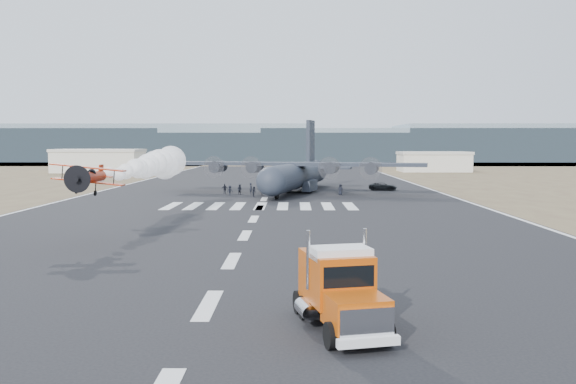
{
  "coord_description": "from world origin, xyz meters",
  "views": [
    {
      "loc": [
        4.44,
        -31.07,
        8.41
      ],
      "look_at": [
        3.93,
        23.78,
        4.0
      ],
      "focal_mm": 38.0,
      "sensor_mm": 36.0,
      "label": 1
    }
  ],
  "objects_px": {
    "hangar_right": "(434,161)",
    "crew_h": "(254,192)",
    "semi_truck": "(340,288)",
    "aerobatic_biplane": "(89,177)",
    "crew_e": "(340,190)",
    "crew_g": "(268,189)",
    "transport_aircraft": "(296,173)",
    "support_vehicle": "(383,186)",
    "crew_b": "(240,189)",
    "crew_c": "(230,190)",
    "crew_d": "(225,189)",
    "hangar_left": "(99,160)",
    "crew_f": "(263,190)",
    "crew_a": "(251,189)"
  },
  "relations": [
    {
      "from": "crew_h",
      "to": "support_vehicle",
      "type": "bearing_deg",
      "value": -75.03
    },
    {
      "from": "semi_truck",
      "to": "aerobatic_biplane",
      "type": "relative_size",
      "value": 1.39
    },
    {
      "from": "crew_g",
      "to": "crew_h",
      "type": "relative_size",
      "value": 1.12
    },
    {
      "from": "semi_truck",
      "to": "crew_f",
      "type": "relative_size",
      "value": 4.89
    },
    {
      "from": "crew_b",
      "to": "crew_a",
      "type": "bearing_deg",
      "value": -131.06
    },
    {
      "from": "semi_truck",
      "to": "crew_d",
      "type": "bearing_deg",
      "value": 86.98
    },
    {
      "from": "hangar_left",
      "to": "semi_truck",
      "type": "bearing_deg",
      "value": -68.54
    },
    {
      "from": "crew_a",
      "to": "crew_c",
      "type": "height_order",
      "value": "crew_a"
    },
    {
      "from": "crew_c",
      "to": "crew_h",
      "type": "bearing_deg",
      "value": -65.89
    },
    {
      "from": "crew_f",
      "to": "crew_g",
      "type": "xyz_separation_m",
      "value": [
        0.65,
        1.85,
        0.01
      ]
    },
    {
      "from": "crew_c",
      "to": "crew_h",
      "type": "distance_m",
      "value": 4.63
    },
    {
      "from": "crew_b",
      "to": "crew_f",
      "type": "distance_m",
      "value": 4.2
    },
    {
      "from": "aerobatic_biplane",
      "to": "crew_a",
      "type": "bearing_deg",
      "value": 80.55
    },
    {
      "from": "crew_d",
      "to": "crew_h",
      "type": "xyz_separation_m",
      "value": [
        5.26,
        -5.27,
        -0.04
      ]
    },
    {
      "from": "semi_truck",
      "to": "crew_e",
      "type": "height_order",
      "value": "semi_truck"
    },
    {
      "from": "aerobatic_biplane",
      "to": "crew_h",
      "type": "relative_size",
      "value": 3.91
    },
    {
      "from": "crew_c",
      "to": "semi_truck",
      "type": "bearing_deg",
      "value": -117.01
    },
    {
      "from": "crew_a",
      "to": "crew_e",
      "type": "bearing_deg",
      "value": -107.07
    },
    {
      "from": "hangar_left",
      "to": "crew_h",
      "type": "relative_size",
      "value": 15.62
    },
    {
      "from": "aerobatic_biplane",
      "to": "transport_aircraft",
      "type": "bearing_deg",
      "value": 73.84
    },
    {
      "from": "hangar_left",
      "to": "crew_b",
      "type": "relative_size",
      "value": 14.71
    },
    {
      "from": "hangar_left",
      "to": "crew_b",
      "type": "height_order",
      "value": "hangar_left"
    },
    {
      "from": "crew_h",
      "to": "crew_f",
      "type": "bearing_deg",
      "value": -44.66
    },
    {
      "from": "crew_b",
      "to": "crew_d",
      "type": "relative_size",
      "value": 1.02
    },
    {
      "from": "semi_truck",
      "to": "crew_a",
      "type": "bearing_deg",
      "value": 83.68
    },
    {
      "from": "support_vehicle",
      "to": "crew_c",
      "type": "bearing_deg",
      "value": 121.55
    },
    {
      "from": "crew_h",
      "to": "semi_truck",
      "type": "bearing_deg",
      "value": 171.14
    },
    {
      "from": "crew_a",
      "to": "crew_h",
      "type": "distance_m",
      "value": 4.71
    },
    {
      "from": "hangar_left",
      "to": "aerobatic_biplane",
      "type": "relative_size",
      "value": 4.0
    },
    {
      "from": "aerobatic_biplane",
      "to": "crew_b",
      "type": "relative_size",
      "value": 3.68
    },
    {
      "from": "crew_b",
      "to": "crew_d",
      "type": "bearing_deg",
      "value": -3.89
    },
    {
      "from": "hangar_left",
      "to": "crew_g",
      "type": "relative_size",
      "value": 13.91
    },
    {
      "from": "hangar_right",
      "to": "crew_d",
      "type": "distance_m",
      "value": 96.14
    },
    {
      "from": "hangar_right",
      "to": "crew_h",
      "type": "bearing_deg",
      "value": -119.24
    },
    {
      "from": "hangar_left",
      "to": "support_vehicle",
      "type": "relative_size",
      "value": 4.9
    },
    {
      "from": "support_vehicle",
      "to": "crew_e",
      "type": "distance_m",
      "value": 13.52
    },
    {
      "from": "crew_e",
      "to": "crew_g",
      "type": "distance_m",
      "value": 11.96
    },
    {
      "from": "crew_f",
      "to": "crew_b",
      "type": "bearing_deg",
      "value": 150.3
    },
    {
      "from": "crew_b",
      "to": "crew_c",
      "type": "relative_size",
      "value": 1.06
    },
    {
      "from": "crew_c",
      "to": "support_vehicle",
      "type": "bearing_deg",
      "value": -14.26
    },
    {
      "from": "crew_e",
      "to": "crew_g",
      "type": "relative_size",
      "value": 1.02
    },
    {
      "from": "transport_aircraft",
      "to": "crew_a",
      "type": "bearing_deg",
      "value": -139.92
    },
    {
      "from": "hangar_left",
      "to": "crew_b",
      "type": "distance_m",
      "value": 90.19
    },
    {
      "from": "transport_aircraft",
      "to": "support_vehicle",
      "type": "height_order",
      "value": "transport_aircraft"
    },
    {
      "from": "crew_a",
      "to": "crew_g",
      "type": "bearing_deg",
      "value": -107.22
    },
    {
      "from": "crew_d",
      "to": "crew_e",
      "type": "relative_size",
      "value": 0.91
    },
    {
      "from": "hangar_right",
      "to": "crew_b",
      "type": "height_order",
      "value": "hangar_right"
    },
    {
      "from": "support_vehicle",
      "to": "crew_g",
      "type": "xyz_separation_m",
      "value": [
        -20.24,
        -8.98,
        0.19
      ]
    },
    {
      "from": "transport_aircraft",
      "to": "hangar_left",
      "type": "bearing_deg",
      "value": 141.47
    },
    {
      "from": "hangar_right",
      "to": "support_vehicle",
      "type": "relative_size",
      "value": 4.1
    }
  ]
}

